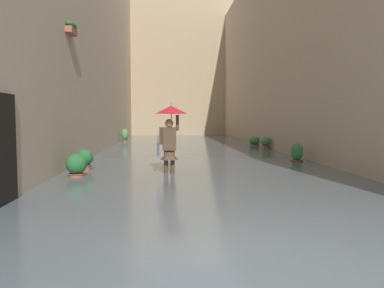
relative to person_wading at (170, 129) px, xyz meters
name	(u,v)px	position (x,y,z in m)	size (l,w,h in m)	color
ground_plane	(189,154)	(-1.00, -7.64, -1.44)	(71.40, 71.40, 0.00)	gray
flood_water	(189,152)	(-1.00, -7.64, -1.33)	(8.87, 34.56, 0.21)	#515B60
building_facade_left	(290,46)	(-5.94, -7.64, 3.80)	(2.04, 32.56, 10.49)	tan
building_facade_right	(83,7)	(3.93, -7.64, 5.44)	(2.04, 32.56, 13.77)	tan
building_facade_far	(178,70)	(-1.00, -22.82, 4.46)	(11.67, 1.80, 11.80)	tan
person_wading	(170,129)	(0.00, 0.00, 0.00)	(0.89, 0.89, 2.16)	black
potted_plant_mid_right	(85,161)	(2.51, -0.79, -0.96)	(0.48, 0.48, 0.84)	brown
potted_plant_near_left	(297,155)	(-4.51, -2.45, -0.99)	(0.44, 0.44, 0.87)	#9E563D
potted_plant_far_right	(125,136)	(2.65, -13.14, -0.84)	(0.45, 0.45, 1.04)	brown
potted_plant_mid_left	(266,145)	(-4.77, -7.46, -1.00)	(0.47, 0.47, 0.81)	brown
potted_plant_far_left	(254,142)	(-4.79, -10.08, -1.02)	(0.55, 0.55, 0.72)	#66605B
potted_plant_near_right	(76,167)	(2.48, 0.39, -0.99)	(0.55, 0.55, 0.81)	#9E563D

